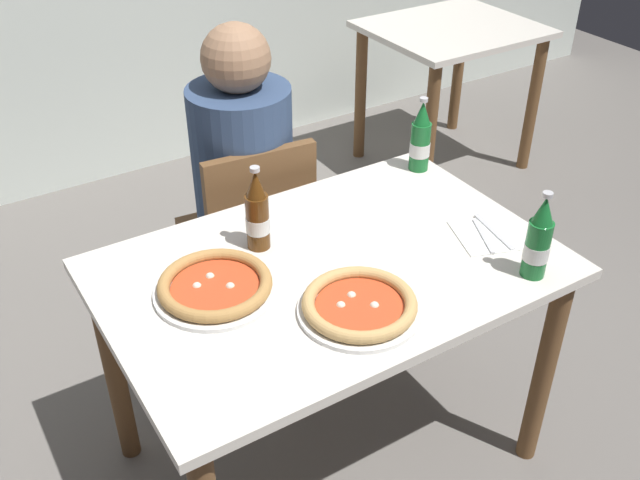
# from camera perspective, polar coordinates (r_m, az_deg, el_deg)

# --- Properties ---
(ground_plane) EXTENTS (8.00, 8.00, 0.00)m
(ground_plane) POSITION_cam_1_polar(r_m,az_deg,el_deg) (2.46, 0.64, -16.21)
(ground_plane) COLOR slate
(dining_table_main) EXTENTS (1.20, 0.80, 0.75)m
(dining_table_main) POSITION_cam_1_polar(r_m,az_deg,el_deg) (2.01, 0.76, -4.56)
(dining_table_main) COLOR silver
(dining_table_main) RESTS_ON ground_plane
(chair_behind_table) EXTENTS (0.43, 0.43, 0.85)m
(chair_behind_table) POSITION_cam_1_polar(r_m,az_deg,el_deg) (2.56, -5.35, 0.53)
(chair_behind_table) COLOR brown
(chair_behind_table) RESTS_ON ground_plane
(diner_seated) EXTENTS (0.34, 0.34, 1.21)m
(diner_seated) POSITION_cam_1_polar(r_m,az_deg,el_deg) (2.55, -5.86, 3.01)
(diner_seated) COLOR #2D3342
(diner_seated) RESTS_ON ground_plane
(dining_table_background) EXTENTS (0.80, 0.70, 0.75)m
(dining_table_background) POSITION_cam_1_polar(r_m,az_deg,el_deg) (3.86, 10.11, 13.93)
(dining_table_background) COLOR silver
(dining_table_background) RESTS_ON ground_plane
(pizza_margherita_near) EXTENTS (0.30, 0.30, 0.04)m
(pizza_margherita_near) POSITION_cam_1_polar(r_m,az_deg,el_deg) (1.77, 3.10, -5.14)
(pizza_margherita_near) COLOR white
(pizza_margherita_near) RESTS_ON dining_table_main
(pizza_marinara_far) EXTENTS (0.31, 0.31, 0.04)m
(pizza_marinara_far) POSITION_cam_1_polar(r_m,az_deg,el_deg) (1.85, -8.20, -3.60)
(pizza_marinara_far) COLOR white
(pizza_marinara_far) RESTS_ON dining_table_main
(beer_bottle_left) EXTENTS (0.07, 0.07, 0.25)m
(beer_bottle_left) POSITION_cam_1_polar(r_m,az_deg,el_deg) (1.93, 16.71, -0.09)
(beer_bottle_left) COLOR #196B2D
(beer_bottle_left) RESTS_ON dining_table_main
(beer_bottle_center) EXTENTS (0.07, 0.07, 0.25)m
(beer_bottle_center) POSITION_cam_1_polar(r_m,az_deg,el_deg) (1.96, -4.93, 2.03)
(beer_bottle_center) COLOR #512D0F
(beer_bottle_center) RESTS_ON dining_table_main
(beer_bottle_right) EXTENTS (0.07, 0.07, 0.25)m
(beer_bottle_right) POSITION_cam_1_polar(r_m,az_deg,el_deg) (2.37, 7.87, 7.78)
(beer_bottle_right) COLOR #196B2D
(beer_bottle_right) RESTS_ON dining_table_main
(napkin_with_cutlery) EXTENTS (0.23, 0.23, 0.01)m
(napkin_with_cutlery) POSITION_cam_1_polar(r_m,az_deg,el_deg) (2.11, 13.06, 0.41)
(napkin_with_cutlery) COLOR white
(napkin_with_cutlery) RESTS_ON dining_table_main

